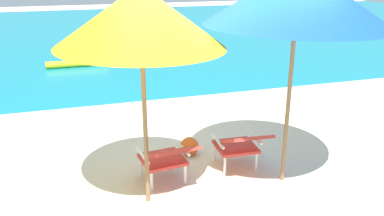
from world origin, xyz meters
TOP-DOWN VIEW (x-y plane):
  - ground_plane at (0.00, 4.00)m, footprint 40.00×40.00m
  - ocean_band at (0.00, 12.02)m, footprint 40.00×18.00m
  - swim_buoy at (-1.34, 6.34)m, footprint 1.60×0.18m
  - lounge_chair_left at (-0.51, -0.31)m, footprint 0.63×0.93m
  - lounge_chair_right at (0.49, -0.24)m, footprint 0.58×0.90m
  - beach_umbrella_left at (-0.81, -0.57)m, footprint 2.13×2.12m
  - beach_ball at (-0.01, 0.43)m, footprint 0.27×0.27m

SIDE VIEW (x-z plane):
  - ground_plane at x=0.00m, z-range 0.00..0.00m
  - ocean_band at x=0.00m, z-range 0.00..0.01m
  - swim_buoy at x=-1.34m, z-range 0.01..0.19m
  - beach_ball at x=-0.01m, z-range 0.00..0.27m
  - lounge_chair_left at x=-0.51m, z-range 0.06..0.75m
  - lounge_chair_right at x=0.49m, z-range 0.06..0.75m
  - beach_umbrella_left at x=-0.81m, z-range 0.89..3.32m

